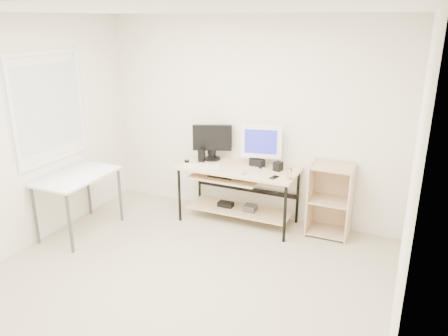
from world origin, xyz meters
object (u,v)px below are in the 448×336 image
white_imac (261,142)px  black_monitor (212,140)px  shelf_unit (331,199)px  desk (237,183)px  audio_controller (202,155)px  side_table (77,181)px

white_imac → black_monitor: bearing=167.7°
shelf_unit → white_imac: bearing=-179.8°
desk → shelf_unit: size_ratio=1.67×
audio_controller → desk: bearing=-14.1°
white_imac → audio_controller: (-0.78, -0.13, -0.23)m
side_table → white_imac: (1.92, 1.22, 0.40)m
side_table → white_imac: bearing=32.4°
desk → white_imac: 0.61m
side_table → white_imac: 2.31m
shelf_unit → white_imac: size_ratio=1.64×
desk → white_imac: size_ratio=2.74×
white_imac → desk: bearing=-160.6°
side_table → black_monitor: black_monitor is taller
white_imac → audio_controller: 0.82m
desk → black_monitor: (-0.42, 0.17, 0.48)m
desk → side_table: size_ratio=1.50×
shelf_unit → audio_controller: (-1.69, -0.14, 0.39)m
white_imac → audio_controller: size_ratio=3.13×
desk → shelf_unit: (1.18, 0.16, -0.09)m
desk → side_table: 1.97m
side_table → shelf_unit: size_ratio=1.11×
audio_controller → shelf_unit: bearing=-6.9°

